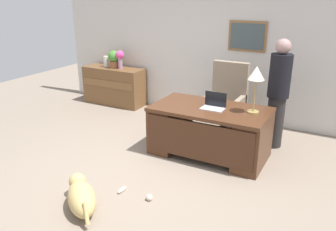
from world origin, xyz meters
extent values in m
plane|color=gray|center=(0.00, 0.00, 0.00)|extent=(12.00, 12.00, 0.00)
cube|color=silver|center=(0.00, 2.60, 1.35)|extent=(7.00, 0.12, 2.70)
cube|color=olive|center=(0.49, 2.52, 1.56)|extent=(0.67, 0.03, 0.52)
cube|color=#414F52|center=(0.49, 2.50, 1.56)|extent=(0.59, 0.01, 0.44)
cube|color=#4C2B19|center=(0.49, 0.92, 0.71)|extent=(1.66, 0.92, 0.05)
cube|color=#4C2B19|center=(-0.16, 0.92, 0.34)|extent=(0.36, 0.86, 0.68)
cube|color=#4C2B19|center=(1.14, 0.92, 0.34)|extent=(0.36, 0.86, 0.68)
cube|color=#412415|center=(0.49, 0.49, 0.38)|extent=(1.56, 0.04, 0.55)
cube|color=brown|center=(-2.23, 2.25, 0.39)|extent=(1.32, 0.48, 0.79)
cube|color=brown|center=(-2.23, 2.00, 0.49)|extent=(1.22, 0.02, 0.14)
cube|color=gray|center=(0.41, 1.75, 0.37)|extent=(0.60, 0.58, 0.18)
cylinder|color=black|center=(0.41, 1.75, 0.14)|extent=(0.10, 0.10, 0.28)
cylinder|color=black|center=(0.41, 1.75, 0.03)|extent=(0.52, 0.52, 0.05)
cube|color=gray|center=(0.41, 1.99, 0.83)|extent=(0.60, 0.12, 0.74)
cube|color=gray|center=(0.15, 1.75, 0.57)|extent=(0.08, 0.50, 0.22)
cube|color=gray|center=(0.67, 1.75, 0.57)|extent=(0.08, 0.50, 0.22)
cylinder|color=#262323|center=(1.26, 1.69, 0.40)|extent=(0.26, 0.26, 0.80)
cylinder|color=black|center=(1.26, 1.69, 1.12)|extent=(0.32, 0.32, 0.65)
sphere|color=#A47E79|center=(1.26, 1.69, 1.56)|extent=(0.22, 0.22, 0.22)
ellipsoid|color=tan|center=(-0.21, -1.06, 0.15)|extent=(0.68, 0.64, 0.30)
sphere|color=tan|center=(-0.46, -0.86, 0.19)|extent=(0.20, 0.20, 0.20)
cylinder|color=tan|center=(0.03, -1.27, 0.17)|extent=(0.14, 0.13, 0.21)
cube|color=#B2B5BA|center=(0.54, 0.87, 0.74)|extent=(0.32, 0.22, 0.01)
cube|color=black|center=(0.54, 0.98, 0.85)|extent=(0.32, 0.01, 0.21)
cylinder|color=#9E8447|center=(1.08, 0.99, 0.75)|extent=(0.16, 0.16, 0.02)
cylinder|color=#9E8447|center=(1.08, 0.99, 0.98)|extent=(0.02, 0.02, 0.44)
cone|color=silver|center=(1.08, 0.99, 1.29)|extent=(0.22, 0.22, 0.18)
cylinder|color=#A880A3|center=(-2.05, 2.25, 0.90)|extent=(0.09, 0.09, 0.22)
sphere|color=#ED4297|center=(-2.05, 2.25, 1.07)|extent=(0.17, 0.17, 0.17)
cylinder|color=silver|center=(-2.41, 2.25, 0.90)|extent=(0.11, 0.11, 0.23)
cylinder|color=brown|center=(-2.20, 2.25, 0.86)|extent=(0.18, 0.18, 0.14)
sphere|color=#438733|center=(-2.20, 2.25, 1.03)|extent=(0.24, 0.24, 0.24)
sphere|color=beige|center=(0.34, -0.54, 0.04)|extent=(0.08, 0.08, 0.08)
ellipsoid|color=beige|center=(-0.05, -0.54, 0.03)|extent=(0.05, 0.16, 0.05)
camera|label=1|loc=(2.17, -3.46, 2.31)|focal=36.75mm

